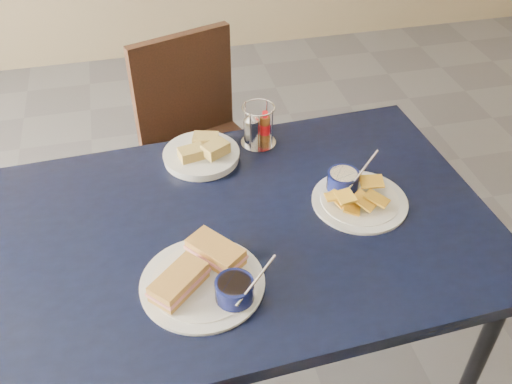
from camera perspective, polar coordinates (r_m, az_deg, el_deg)
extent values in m
plane|color=#545459|center=(2.12, -4.86, -17.54)|extent=(6.00, 6.00, 0.00)
cube|color=black|center=(1.53, -0.75, -3.70)|extent=(1.33, 0.92, 0.04)
cylinder|color=black|center=(1.79, 20.72, -16.77)|extent=(0.04, 0.04, 0.71)
cylinder|color=black|center=(2.04, -18.62, -7.07)|extent=(0.04, 0.04, 0.71)
cylinder|color=black|center=(2.17, 11.90, -2.19)|extent=(0.04, 0.04, 0.71)
cube|color=black|center=(2.28, -4.85, 3.36)|extent=(0.52, 0.51, 0.04)
cylinder|color=black|center=(2.30, -8.01, -4.00)|extent=(0.04, 0.04, 0.40)
cylinder|color=black|center=(2.33, 0.18, -2.70)|extent=(0.04, 0.04, 0.40)
cylinder|color=black|center=(2.53, -8.92, 0.86)|extent=(0.04, 0.04, 0.40)
cylinder|color=black|center=(2.56, -1.48, 1.98)|extent=(0.04, 0.04, 0.40)
cube|color=black|center=(2.30, -5.93, 10.68)|extent=(0.41, 0.17, 0.43)
cylinder|color=white|center=(1.37, -5.38, -9.04)|extent=(0.30, 0.30, 0.01)
cylinder|color=white|center=(1.37, -5.39, -8.89)|extent=(0.24, 0.24, 0.00)
cube|color=gold|center=(1.34, -7.73, -8.91)|extent=(0.15, 0.15, 0.04)
cube|color=pink|center=(1.34, -7.72, -9.03)|extent=(0.16, 0.15, 0.01)
cube|color=gold|center=(1.40, -4.06, -5.97)|extent=(0.14, 0.15, 0.04)
cube|color=pink|center=(1.40, -4.05, -6.10)|extent=(0.15, 0.16, 0.01)
cylinder|color=#090D35|center=(1.31, -2.16, -9.76)|extent=(0.09, 0.09, 0.05)
cylinder|color=black|center=(1.30, -2.17, -9.30)|extent=(0.08, 0.08, 0.01)
cylinder|color=silver|center=(1.27, -0.01, -8.83)|extent=(0.11, 0.07, 0.08)
cylinder|color=white|center=(1.60, 10.32, -0.90)|extent=(0.26, 0.26, 0.01)
cylinder|color=white|center=(1.59, 10.34, -0.75)|extent=(0.22, 0.22, 0.00)
cube|color=yellow|center=(1.56, 9.56, -1.51)|extent=(0.07, 0.08, 0.02)
cube|color=yellow|center=(1.57, 8.43, -0.78)|extent=(0.06, 0.08, 0.02)
cube|color=yellow|center=(1.62, 8.61, 0.89)|extent=(0.05, 0.07, 0.02)
cube|color=yellow|center=(1.56, 10.78, -1.16)|extent=(0.08, 0.08, 0.03)
cube|color=yellow|center=(1.56, 11.95, -0.89)|extent=(0.08, 0.08, 0.02)
cube|color=yellow|center=(1.55, 8.12, -0.60)|extent=(0.07, 0.05, 0.02)
cube|color=yellow|center=(1.61, 11.46, 0.90)|extent=(0.07, 0.05, 0.02)
cube|color=yellow|center=(1.53, 8.90, -0.68)|extent=(0.05, 0.07, 0.02)
cylinder|color=#090D35|center=(1.61, 8.69, 1.16)|extent=(0.09, 0.09, 0.05)
cylinder|color=beige|center=(1.60, 8.74, 1.61)|extent=(0.08, 0.08, 0.01)
cylinder|color=silver|center=(1.58, 10.61, 2.16)|extent=(0.11, 0.07, 0.08)
cylinder|color=white|center=(1.73, -5.47, 3.58)|extent=(0.23, 0.23, 0.02)
cylinder|color=white|center=(1.73, -5.49, 3.86)|extent=(0.19, 0.19, 0.00)
cube|color=tan|center=(1.70, -6.43, 3.85)|extent=(0.08, 0.06, 0.03)
cube|color=tan|center=(1.74, -5.05, 5.19)|extent=(0.09, 0.07, 0.03)
cube|color=tan|center=(1.69, -4.06, 4.32)|extent=(0.09, 0.08, 0.03)
cylinder|color=silver|center=(1.79, 0.24, 4.98)|extent=(0.11, 0.11, 0.01)
cylinder|color=silver|center=(1.79, 1.05, 7.51)|extent=(0.01, 0.01, 0.13)
cylinder|color=silver|center=(1.78, -1.09, 7.23)|extent=(0.01, 0.01, 0.13)
cylinder|color=silver|center=(1.72, -0.59, 6.04)|extent=(0.01, 0.01, 0.13)
cylinder|color=silver|center=(1.74, 1.60, 6.33)|extent=(0.01, 0.01, 0.13)
torus|color=silver|center=(1.72, 0.25, 8.45)|extent=(0.10, 0.10, 0.00)
cylinder|color=silver|center=(1.76, -0.46, 6.09)|extent=(0.05, 0.05, 0.08)
cone|color=silver|center=(1.74, -0.47, 7.55)|extent=(0.04, 0.04, 0.02)
cylinder|color=brown|center=(1.78, 0.90, 6.36)|extent=(0.03, 0.03, 0.08)
cylinder|color=#BD0A10|center=(1.78, 0.90, 6.36)|extent=(0.03, 0.03, 0.03)
cylinder|color=#BD0A10|center=(1.75, 0.91, 7.76)|extent=(0.02, 0.02, 0.02)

